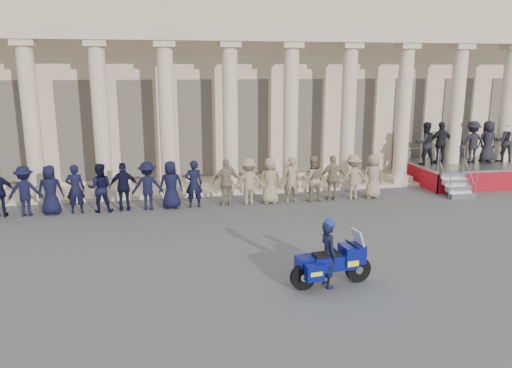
# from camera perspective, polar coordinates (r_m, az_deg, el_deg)

# --- Properties ---
(ground) EXTENTS (90.00, 90.00, 0.00)m
(ground) POSITION_cam_1_polar(r_m,az_deg,el_deg) (13.83, -3.43, -9.12)
(ground) COLOR #464648
(ground) RESTS_ON ground
(building) EXTENTS (40.00, 12.50, 9.00)m
(building) POSITION_cam_1_polar(r_m,az_deg,el_deg) (27.51, -7.77, 11.48)
(building) COLOR #C3B292
(building) RESTS_ON ground
(officer_rank) EXTENTS (21.08, 0.69, 1.84)m
(officer_rank) POSITION_cam_1_polar(r_m,az_deg,el_deg) (19.24, -15.18, -0.33)
(officer_rank) COLOR black
(officer_rank) RESTS_ON ground
(reviewing_stand) EXTENTS (4.93, 4.38, 2.87)m
(reviewing_stand) POSITION_cam_1_polar(r_m,az_deg,el_deg) (24.99, 22.87, 3.77)
(reviewing_stand) COLOR gray
(reviewing_stand) RESTS_ON ground
(motorcycle) EXTENTS (2.14, 0.93, 1.37)m
(motorcycle) POSITION_cam_1_polar(r_m,az_deg,el_deg) (12.46, 8.71, -8.87)
(motorcycle) COLOR black
(motorcycle) RESTS_ON ground
(rider) EXTENTS (0.46, 0.65, 1.74)m
(rider) POSITION_cam_1_polar(r_m,az_deg,el_deg) (12.31, 8.26, -7.77)
(rider) COLOR black
(rider) RESTS_ON ground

